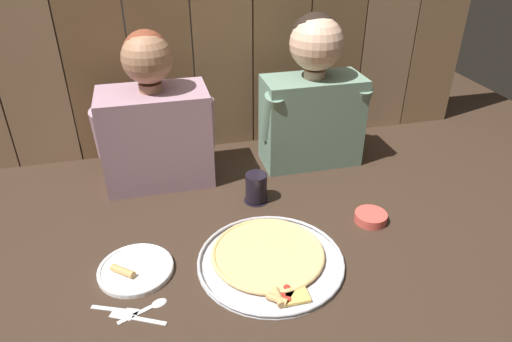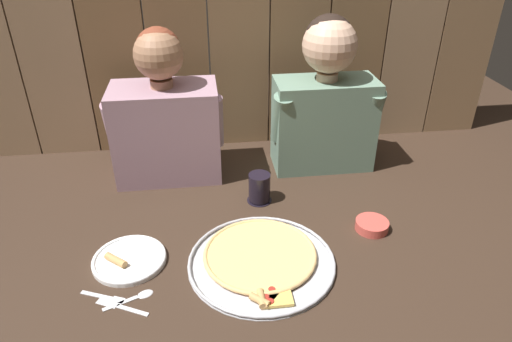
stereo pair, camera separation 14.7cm
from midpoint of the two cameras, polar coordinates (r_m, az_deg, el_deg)
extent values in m
plane|color=#332319|center=(1.49, 3.58, -7.98)|extent=(3.20, 3.20, 0.00)
cylinder|color=#B2B2B7|center=(1.38, 3.80, -11.49)|extent=(0.44, 0.44, 0.01)
torus|color=#B2B2B7|center=(1.38, 3.81, -11.24)|extent=(0.44, 0.44, 0.01)
cylinder|color=#B23823|center=(1.40, 3.55, -10.54)|extent=(0.34, 0.34, 0.00)
cylinder|color=#F4D170|center=(1.40, 3.56, -10.38)|extent=(0.32, 0.32, 0.01)
torus|color=tan|center=(1.40, 3.56, -10.38)|extent=(0.34, 0.34, 0.01)
cube|color=#EABC56|center=(1.27, 6.06, -15.66)|extent=(0.08, 0.06, 0.01)
cylinder|color=tan|center=(1.26, 4.16, -15.71)|extent=(0.02, 0.06, 0.02)
cylinder|color=#A3281E|center=(1.26, 5.26, -15.99)|extent=(0.02, 0.02, 0.00)
cube|color=#F4D170|center=(1.29, 4.82, -15.08)|extent=(0.09, 0.09, 0.01)
cylinder|color=tan|center=(1.26, 3.94, -15.92)|extent=(0.06, 0.05, 0.02)
cylinder|color=#A3281E|center=(1.27, 4.64, -15.50)|extent=(0.02, 0.02, 0.00)
cylinder|color=#A3281E|center=(1.29, 5.37, -14.60)|extent=(0.02, 0.02, 0.00)
cylinder|color=white|center=(1.42, -12.63, -10.90)|extent=(0.22, 0.22, 0.01)
torus|color=white|center=(1.41, -12.66, -10.71)|extent=(0.22, 0.22, 0.01)
cylinder|color=tan|center=(1.40, -14.20, -10.84)|extent=(0.07, 0.07, 0.02)
cylinder|color=black|center=(1.65, 2.98, -3.68)|extent=(0.09, 0.09, 0.01)
cylinder|color=black|center=(1.62, 3.03, -2.10)|extent=(0.08, 0.08, 0.10)
cylinder|color=#CC4C42|center=(1.57, 16.90, -6.59)|extent=(0.11, 0.11, 0.03)
cylinder|color=#B23823|center=(1.56, 16.94, -6.36)|extent=(0.09, 0.09, 0.02)
cube|color=silver|center=(1.34, -16.23, -14.76)|extent=(0.09, 0.05, 0.01)
cube|color=silver|center=(1.31, -13.69, -15.47)|extent=(0.04, 0.03, 0.01)
cube|color=silver|center=(1.28, -11.89, -16.74)|extent=(0.09, 0.05, 0.01)
cube|color=silver|center=(1.31, -14.93, -15.74)|extent=(0.06, 0.05, 0.00)
cube|color=silver|center=(1.30, -13.41, -15.87)|extent=(0.09, 0.05, 0.01)
ellipsoid|color=silver|center=(1.31, -10.46, -14.85)|extent=(0.05, 0.04, 0.01)
cube|color=gray|center=(1.75, -8.70, 4.72)|extent=(0.39, 0.23, 0.36)
cylinder|color=#9E7051|center=(1.67, -9.22, 10.71)|extent=(0.08, 0.08, 0.03)
sphere|color=#9E7051|center=(1.64, -9.52, 14.05)|extent=(0.17, 0.17, 0.17)
sphere|color=brown|center=(1.65, -9.55, 14.61)|extent=(0.16, 0.16, 0.16)
cylinder|color=gray|center=(1.70, -14.74, 5.35)|extent=(0.08, 0.13, 0.21)
cylinder|color=gray|center=(1.69, -2.91, 6.15)|extent=(0.08, 0.11, 0.21)
cube|color=slate|center=(1.83, 10.70, 5.73)|extent=(0.39, 0.19, 0.36)
cylinder|color=#DBAD8E|center=(1.76, 11.30, 11.46)|extent=(0.08, 0.08, 0.03)
sphere|color=#DBAD8E|center=(1.72, 11.69, 15.06)|extent=(0.20, 0.20, 0.20)
sphere|color=black|center=(1.73, 11.59, 15.67)|extent=(0.18, 0.18, 0.18)
cylinder|color=slate|center=(1.73, 5.73, 6.56)|extent=(0.08, 0.13, 0.21)
cylinder|color=slate|center=(1.83, 16.43, 6.89)|extent=(0.08, 0.13, 0.21)
camera|label=1|loc=(0.07, -87.14, 1.68)|focal=32.08mm
camera|label=2|loc=(0.07, 92.86, -1.68)|focal=32.08mm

